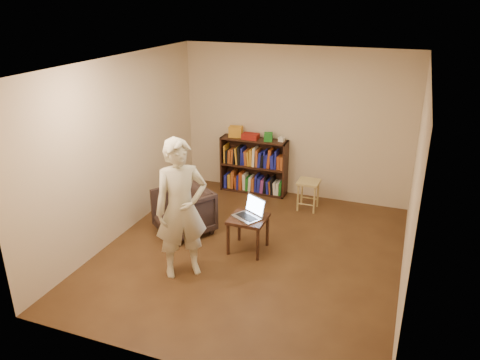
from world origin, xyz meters
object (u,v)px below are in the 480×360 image
at_px(stool, 308,187).
at_px(laptop, 250,213).
at_px(bookshelf, 254,169).
at_px(person, 181,209).
at_px(armchair, 184,211).
at_px(side_table, 248,223).

bearing_deg(stool, laptop, -106.20).
bearing_deg(bookshelf, person, -89.40).
bearing_deg(stool, bookshelf, 159.87).
relative_size(stool, laptop, 1.04).
relative_size(armchair, side_table, 1.49).
distance_m(armchair, person, 1.24).
bearing_deg(bookshelf, stool, -20.13).
height_order(stool, armchair, armchair).
relative_size(armchair, laptop, 1.57).
height_order(laptop, person, person).
relative_size(side_table, laptop, 1.05).
relative_size(bookshelf, side_table, 2.36).
xyz_separation_m(bookshelf, armchair, (-0.47, -1.87, -0.09)).
xyz_separation_m(side_table, person, (-0.58, -0.83, 0.48)).
bearing_deg(side_table, bookshelf, 106.88).
xyz_separation_m(bookshelf, side_table, (0.61, -2.02, -0.02)).
relative_size(bookshelf, stool, 2.38).
distance_m(bookshelf, armchair, 1.93).
xyz_separation_m(stool, armchair, (-1.56, -1.47, -0.06)).
distance_m(stool, laptop, 1.67).
distance_m(bookshelf, side_table, 2.11).
bearing_deg(bookshelf, armchair, -104.03).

